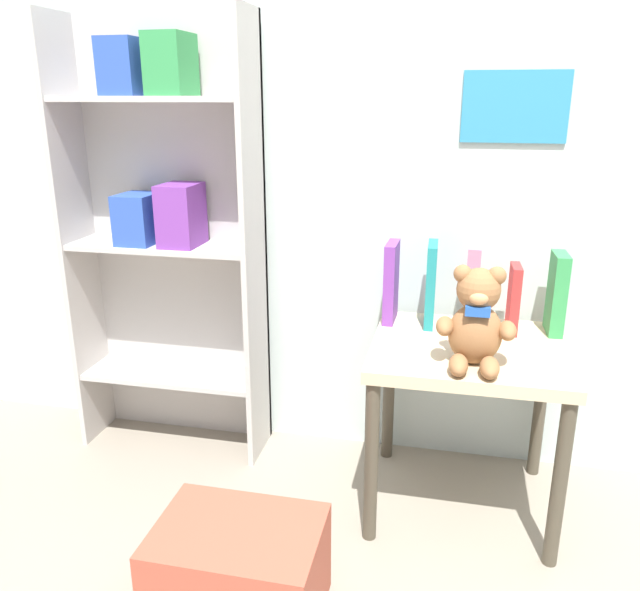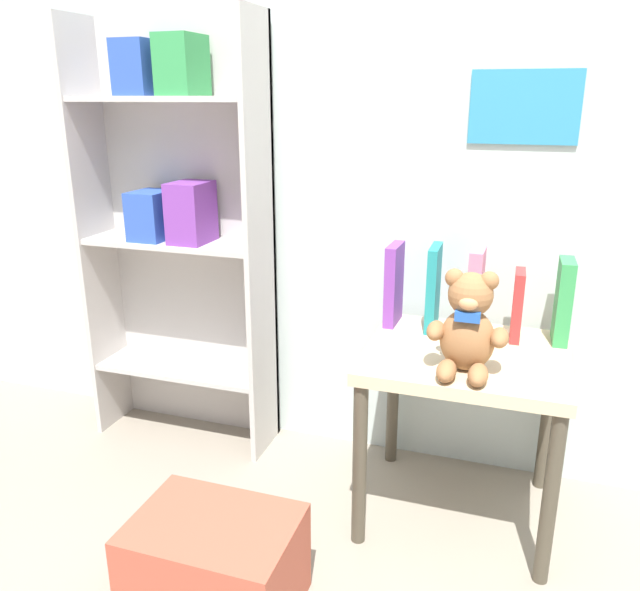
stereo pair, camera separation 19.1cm
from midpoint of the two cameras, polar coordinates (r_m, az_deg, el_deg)
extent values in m
cube|color=silver|center=(2.04, 15.20, 17.93)|extent=(4.80, 0.06, 2.50)
cube|color=teal|center=(2.00, 20.95, 15.78)|extent=(0.31, 0.01, 0.21)
cube|color=#BCB7B2|center=(2.37, -17.53, 5.18)|extent=(0.02, 0.22, 1.48)
cube|color=#BCB7B2|center=(2.06, -2.85, 4.23)|extent=(0.02, 0.22, 1.48)
cube|color=#BCB7B2|center=(2.29, -9.46, 5.34)|extent=(0.66, 0.02, 1.48)
cube|color=#BCB7B2|center=(2.35, -10.03, -6.58)|extent=(0.62, 0.21, 0.02)
cube|color=#BCB7B2|center=(2.20, -10.69, 4.77)|extent=(0.62, 0.21, 0.02)
cube|color=#BCB7B2|center=(2.14, -11.44, 17.22)|extent=(0.62, 0.21, 0.02)
cube|color=#2D51B7|center=(2.17, -13.63, 19.58)|extent=(0.12, 0.16, 0.17)
cube|color=#33934C|center=(2.10, -9.83, 20.05)|extent=(0.12, 0.16, 0.18)
cube|color=#2D51B7|center=(2.21, -12.73, 7.14)|extent=(0.12, 0.16, 0.17)
cube|color=purple|center=(2.13, -9.17, 7.48)|extent=(0.12, 0.16, 0.20)
cube|color=beige|center=(1.85, 16.16, -5.48)|extent=(0.56, 0.50, 0.04)
cylinder|color=#494233|center=(1.80, 6.80, -15.19)|extent=(0.04, 0.04, 0.50)
cylinder|color=#494233|center=(1.79, 23.34, -16.85)|extent=(0.04, 0.04, 0.50)
cylinder|color=#494233|center=(2.18, 9.23, -9.05)|extent=(0.04, 0.04, 0.50)
cylinder|color=#494233|center=(2.17, 22.52, -10.36)|extent=(0.04, 0.04, 0.50)
ellipsoid|color=#99663D|center=(1.69, 16.49, -3.96)|extent=(0.14, 0.11, 0.17)
sphere|color=#99663D|center=(1.65, 16.87, 0.04)|extent=(0.12, 0.12, 0.12)
sphere|color=#99663D|center=(1.64, 15.49, 1.52)|extent=(0.05, 0.05, 0.05)
sphere|color=#99663D|center=(1.64, 18.49, 1.23)|extent=(0.05, 0.05, 0.05)
ellipsoid|color=tan|center=(1.61, 16.77, -0.76)|extent=(0.05, 0.03, 0.03)
ellipsoid|color=#99663D|center=(1.68, 13.79, -3.19)|extent=(0.05, 0.09, 0.05)
ellipsoid|color=#99663D|center=(1.67, 19.28, -3.72)|extent=(0.05, 0.09, 0.05)
ellipsoid|color=#99663D|center=(1.64, 14.82, -6.74)|extent=(0.05, 0.10, 0.05)
ellipsoid|color=#99663D|center=(1.64, 17.56, -7.01)|extent=(0.05, 0.10, 0.05)
cube|color=#2356B2|center=(1.62, 16.66, -1.93)|extent=(0.06, 0.02, 0.03)
cube|color=purple|center=(1.97, 9.54, 0.98)|extent=(0.04, 0.13, 0.26)
cube|color=teal|center=(1.95, 13.11, 0.65)|extent=(0.03, 0.14, 0.26)
cube|color=#D17093|center=(1.94, 16.76, 0.27)|extent=(0.04, 0.11, 0.26)
cube|color=red|center=(1.94, 20.34, -0.90)|extent=(0.03, 0.11, 0.21)
cube|color=#33934C|center=(1.97, 24.00, -0.54)|extent=(0.04, 0.12, 0.25)
cube|color=#AD4C38|center=(1.67, -6.06, -23.44)|extent=(0.40, 0.29, 0.25)
camera|label=1|loc=(0.10, -87.14, 0.92)|focal=35.00mm
camera|label=2|loc=(0.10, 92.86, -0.92)|focal=35.00mm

